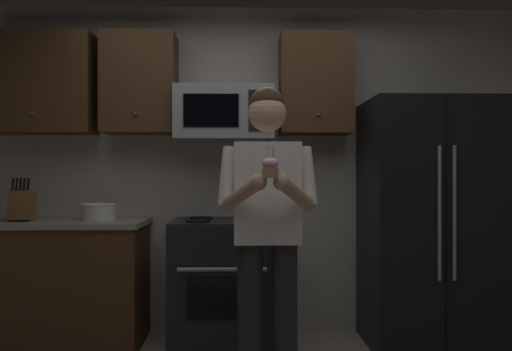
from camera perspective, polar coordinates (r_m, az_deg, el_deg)
The scene contains 10 objects.
wall_back at distance 4.26m, azimuth -1.30°, elevation 0.69°, with size 4.40×0.10×2.60m, color beige.
oven_range at distance 3.95m, azimuth -3.50°, elevation -11.50°, with size 0.76×0.70×0.93m.
microwave at distance 4.02m, azimuth -3.44°, elevation 6.73°, with size 0.74×0.41×0.40m.
refrigerator at distance 4.08m, azimuth 18.12°, elevation -4.91°, with size 0.90×0.75×1.80m.
cabinet_row_upper at distance 4.16m, azimuth -11.47°, elevation 9.70°, with size 2.78×0.36×0.76m.
counter_left at distance 4.22m, azimuth -21.75°, elevation -10.75°, with size 1.44×0.66×0.92m.
knife_block at distance 4.16m, azimuth -24.13°, elevation -2.94°, with size 0.16×0.15×0.32m.
bowl_large_white at distance 4.07m, azimuth -16.77°, elevation -3.75°, with size 0.26×0.26×0.12m.
person at distance 3.03m, azimuth 1.24°, elevation -4.83°, with size 0.60×0.48×1.76m.
cupcake at distance 2.69m, azimuth 1.57°, elevation 0.90°, with size 0.09×0.09×0.17m.
Camera 1 is at (-0.01, -2.51, 1.25)m, focal length 36.78 mm.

